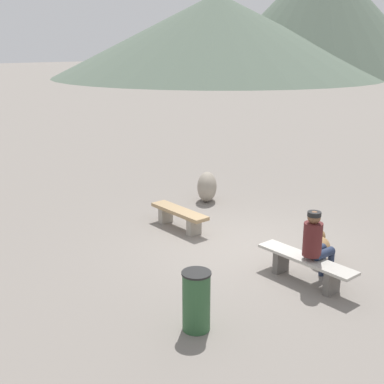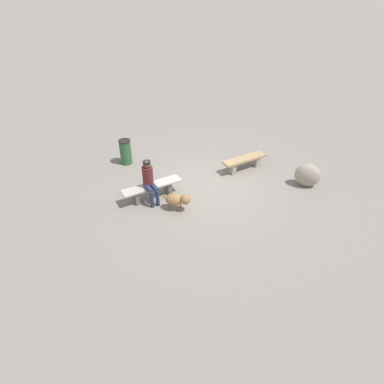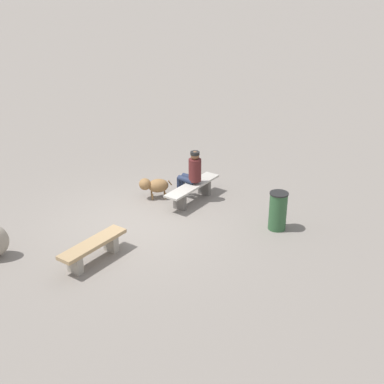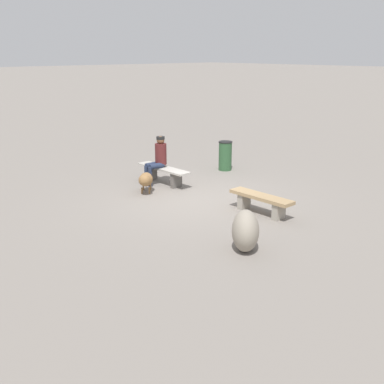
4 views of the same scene
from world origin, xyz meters
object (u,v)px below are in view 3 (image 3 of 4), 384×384
(seated_person, at_px, (192,172))
(trash_bin, at_px, (278,211))
(dog, at_px, (154,185))
(bench_right, at_px, (193,189))
(bench_left, at_px, (93,248))

(seated_person, bearing_deg, trash_bin, -92.63)
(seated_person, xyz_separation_m, dog, (-0.50, 0.83, -0.41))
(bench_right, bearing_deg, seated_person, 42.18)
(bench_left, xyz_separation_m, trash_bin, (3.45, -2.44, 0.14))
(bench_right, xyz_separation_m, trash_bin, (-0.07, -2.44, 0.12))
(dog, bearing_deg, seated_person, 164.59)
(bench_left, xyz_separation_m, seated_person, (3.63, 0.10, 0.46))
(seated_person, distance_m, trash_bin, 2.56)
(bench_right, height_order, trash_bin, trash_bin)
(bench_left, bearing_deg, dog, 16.54)
(trash_bin, bearing_deg, bench_right, 88.35)
(dog, relative_size, trash_bin, 0.79)
(bench_left, distance_m, bench_right, 3.52)
(bench_right, height_order, dog, dog)
(bench_left, bearing_deg, trash_bin, -35.29)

